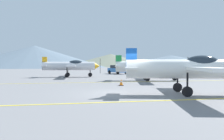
{
  "coord_description": "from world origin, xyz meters",
  "views": [
    {
      "loc": [
        -3.38,
        -13.89,
        1.87
      ],
      "look_at": [
        1.23,
        10.0,
        1.2
      ],
      "focal_mm": 36.52,
      "sensor_mm": 36.0,
      "label": 1
    }
  ],
  "objects_px": {
    "airplane_near": "(191,68)",
    "traffic_cone_front": "(121,82)",
    "airplane_far": "(71,66)",
    "car_sedan": "(118,69)",
    "airplane_mid": "(151,66)"
  },
  "relations": [
    {
      "from": "car_sedan",
      "to": "traffic_cone_front",
      "type": "xyz_separation_m",
      "value": [
        -4.49,
        -22.06,
        -0.56
      ]
    },
    {
      "from": "airplane_mid",
      "to": "airplane_far",
      "type": "bearing_deg",
      "value": 136.11
    },
    {
      "from": "airplane_near",
      "to": "traffic_cone_front",
      "type": "distance_m",
      "value": 6.97
    },
    {
      "from": "airplane_mid",
      "to": "car_sedan",
      "type": "relative_size",
      "value": 2.02
    },
    {
      "from": "airplane_far",
      "to": "airplane_near",
      "type": "bearing_deg",
      "value": -70.81
    },
    {
      "from": "airplane_near",
      "to": "airplane_far",
      "type": "distance_m",
      "value": 21.13
    },
    {
      "from": "car_sedan",
      "to": "traffic_cone_front",
      "type": "distance_m",
      "value": 22.52
    },
    {
      "from": "airplane_far",
      "to": "traffic_cone_front",
      "type": "xyz_separation_m",
      "value": [
        4.03,
        -13.77,
        -1.31
      ]
    },
    {
      "from": "airplane_mid",
      "to": "car_sedan",
      "type": "distance_m",
      "value": 16.7
    },
    {
      "from": "car_sedan",
      "to": "airplane_near",
      "type": "bearing_deg",
      "value": -93.2
    },
    {
      "from": "airplane_near",
      "to": "traffic_cone_front",
      "type": "height_order",
      "value": "airplane_near"
    },
    {
      "from": "airplane_mid",
      "to": "car_sedan",
      "type": "bearing_deg",
      "value": 90.67
    },
    {
      "from": "airplane_mid",
      "to": "traffic_cone_front",
      "type": "relative_size",
      "value": 15.97
    },
    {
      "from": "airplane_near",
      "to": "traffic_cone_front",
      "type": "relative_size",
      "value": 15.95
    },
    {
      "from": "airplane_far",
      "to": "car_sedan",
      "type": "height_order",
      "value": "airplane_far"
    }
  ]
}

